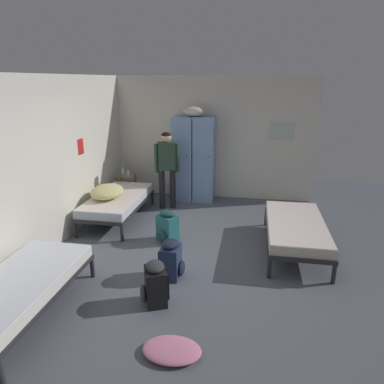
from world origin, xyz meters
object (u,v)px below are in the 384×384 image
bed_right (296,228)px  clothes_pile_pink (172,350)px  shelf_unit (127,185)px  bedding_heap (107,191)px  backpack_teal (167,227)px  person_traveler (167,163)px  backpack_black (155,284)px  water_bottle (123,171)px  locker_bank (194,157)px  backpack_navy (172,260)px  bed_left_front (20,287)px  lotion_bottle (128,173)px  bed_left_rear (118,201)px

bed_right → clothes_pile_pink: 2.92m
shelf_unit → bedding_heap: (0.12, -1.33, 0.27)m
clothes_pile_pink → backpack_teal: bearing=104.8°
person_traveler → backpack_black: bearing=-78.9°
person_traveler → backpack_teal: person_traveler is taller
backpack_teal → water_bottle: bearing=127.1°
locker_bank → water_bottle: size_ratio=10.27×
bedding_heap → backpack_navy: size_ratio=1.35×
bed_left_front → lotion_bottle: (-0.18, 4.10, 0.26)m
bed_left_front → backpack_teal: bearing=61.8°
bed_left_front → backpack_black: backpack_black is taller
bed_right → water_bottle: 4.06m
locker_bank → lotion_bottle: (-1.42, -0.31, -0.33)m
locker_bank → bed_left_front: size_ratio=1.09×
locker_bank → person_traveler: (-0.45, -0.65, -0.00)m
water_bottle → backpack_black: water_bottle is taller
bed_left_rear → person_traveler: size_ratio=1.18×
clothes_pile_pink → bed_right: bearing=60.7°
bed_left_rear → person_traveler: person_traveler is taller
bed_left_front → bedding_heap: size_ratio=2.56×
person_traveler → backpack_teal: (0.38, -1.58, -0.71)m
clothes_pile_pink → bed_left_front: bearing=171.0°
water_bottle → person_traveler: bearing=-19.9°
bed_right → bedding_heap: 3.42m
bedding_heap → clothes_pile_pink: size_ratio=1.24×
bedding_heap → locker_bank: bearing=49.4°
water_bottle → backpack_black: bearing=-64.3°
shelf_unit → bed_right: 3.97m
bed_left_front → backpack_teal: (1.17, 2.18, -0.12)m
lotion_bottle → backpack_black: (1.61, -3.61, -0.38)m
shelf_unit → bed_right: size_ratio=0.30×
lotion_bottle → shelf_unit: bearing=150.3°
bed_left_front → shelf_unit: bearing=93.5°
shelf_unit → backpack_teal: shelf_unit is taller
shelf_unit → bed_left_front: shelf_unit is taller
water_bottle → clothes_pile_pink: bearing=-64.2°
bedding_heap → backpack_teal: (1.30, -0.63, -0.35)m
locker_bank → water_bottle: (-1.57, -0.25, -0.31)m
bed_left_rear → backpack_black: (1.43, -2.47, -0.12)m
shelf_unit → person_traveler: person_traveler is taller
person_traveler → locker_bank: bearing=55.4°
backpack_teal → bedding_heap: bearing=154.1°
bed_left_rear → backpack_navy: bearing=-51.2°
bed_right → bed_left_front: bearing=-145.3°
locker_bank → bed_left_rear: (-1.24, -1.44, -0.59)m
backpack_teal → clothes_pile_pink: (0.65, -2.47, -0.22)m
bed_left_front → bed_left_rear: bearing=90.0°
person_traveler → backpack_black: 3.40m
bed_left_rear → shelf_unit: bearing=102.0°
bed_left_front → lotion_bottle: 4.11m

